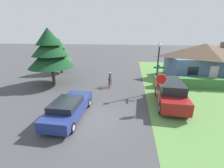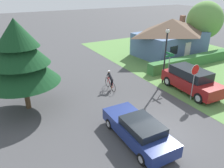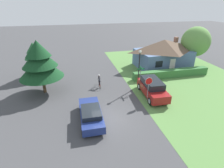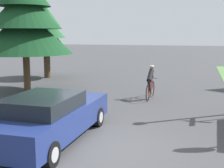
{
  "view_description": "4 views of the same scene",
  "coord_description": "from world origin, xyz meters",
  "views": [
    {
      "loc": [
        2.62,
        -8.34,
        5.38
      ],
      "look_at": [
        0.97,
        3.94,
        1.19
      ],
      "focal_mm": 24.0,
      "sensor_mm": 36.0,
      "label": 1
    },
    {
      "loc": [
        -7.3,
        -7.58,
        7.66
      ],
      "look_at": [
        -0.59,
        4.46,
        1.46
      ],
      "focal_mm": 35.0,
      "sensor_mm": 36.0,
      "label": 2
    },
    {
      "loc": [
        -2.45,
        -12.51,
        9.59
      ],
      "look_at": [
        1.58,
        4.82,
        1.06
      ],
      "focal_mm": 28.0,
      "sensor_mm": 36.0,
      "label": 3
    },
    {
      "loc": [
        2.48,
        -7.41,
        2.96
      ],
      "look_at": [
        -0.73,
        4.09,
        1.01
      ],
      "focal_mm": 50.0,
      "sensor_mm": 36.0,
      "label": 4
    }
  ],
  "objects": [
    {
      "name": "ground_plane",
      "position": [
        0.0,
        0.0,
        0.0
      ],
      "size": [
        140.0,
        140.0,
        0.0
      ],
      "primitive_type": "plane",
      "color": "#424244"
    },
    {
      "name": "sedan_left_lane",
      "position": [
        -1.41,
        0.11,
        0.68
      ],
      "size": [
        1.92,
        4.81,
        1.35
      ],
      "rotation": [
        0.0,
        0.0,
        1.56
      ],
      "color": "navy",
      "rests_on": "ground"
    },
    {
      "name": "cyclist",
      "position": [
        0.4,
        6.51,
        0.73
      ],
      "size": [
        0.44,
        1.83,
        1.53
      ],
      "rotation": [
        0.0,
        0.0,
        1.53
      ],
      "color": "black",
      "rests_on": "ground"
    },
    {
      "name": "conifer_tall_near",
      "position": [
        -5.96,
        6.62,
        3.66
      ],
      "size": [
        4.72,
        4.72,
        5.98
      ],
      "color": "#4C3823",
      "rests_on": "ground"
    },
    {
      "name": "conifer_tall_far",
      "position": [
        -7.33,
        11.5,
        3.0
      ],
      "size": [
        3.26,
        3.26,
        4.79
      ],
      "color": "#4C3823",
      "rests_on": "ground"
    }
  ]
}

